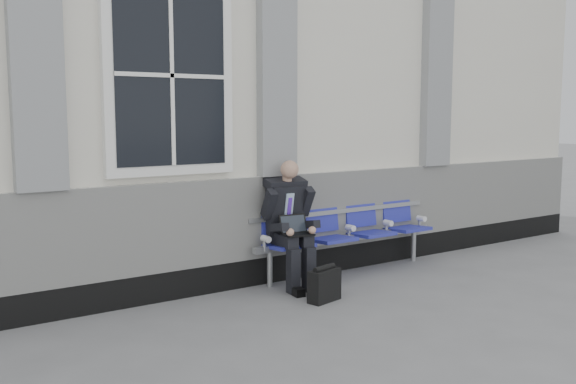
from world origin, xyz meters
TOP-DOWN VIEW (x-y plane):
  - ground at (0.00, 0.00)m, footprint 70.00×70.00m
  - station_building at (-0.02, 3.47)m, footprint 14.40×4.40m
  - bench at (2.51, 1.32)m, footprint 2.60×0.47m
  - businessman at (1.60, 1.19)m, footprint 0.57×0.77m
  - briefcase at (1.57, 0.53)m, footprint 0.39×0.23m

SIDE VIEW (x-z plane):
  - ground at x=0.00m, z-range 0.00..0.00m
  - briefcase at x=1.57m, z-range -0.01..0.36m
  - bench at x=2.51m, z-range 0.10..1.01m
  - businessman at x=1.60m, z-range 0.06..1.45m
  - station_building at x=-0.02m, z-range -0.02..4.47m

